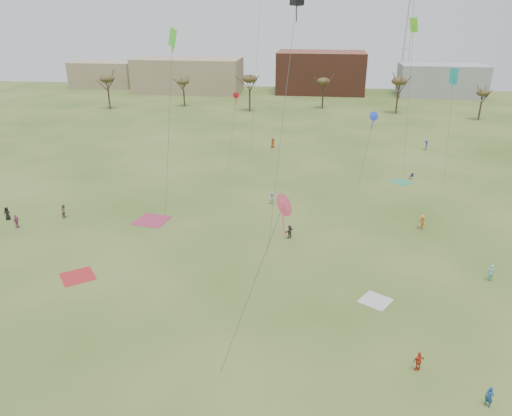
# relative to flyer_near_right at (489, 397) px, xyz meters

# --- Properties ---
(ground) EXTENTS (260.00, 260.00, 0.00)m
(ground) POSITION_rel_flyer_near_right_xyz_m (-17.62, 6.03, -0.76)
(ground) COLOR #305019
(ground) RESTS_ON ground
(flyer_near_right) EXTENTS (0.64, 0.65, 1.51)m
(flyer_near_right) POSITION_rel_flyer_near_right_xyz_m (0.00, 0.00, 0.00)
(flyer_near_right) COLOR navy
(flyer_near_right) RESTS_ON ground
(spectator_fore_a) EXTENTS (0.98, 0.66, 1.55)m
(spectator_fore_a) POSITION_rel_flyer_near_right_xyz_m (-3.92, 2.84, 0.02)
(spectator_fore_a) COLOR red
(spectator_fore_a) RESTS_ON ground
(spectator_fore_b) EXTENTS (0.68, 0.86, 1.74)m
(spectator_fore_b) POSITION_rel_flyer_near_right_xyz_m (-42.33, 24.96, 0.11)
(spectator_fore_b) COLOR #826652
(spectator_fore_b) RESTS_ON ground
(spectator_fore_c) EXTENTS (1.20, 1.42, 1.54)m
(spectator_fore_c) POSITION_rel_flyer_near_right_xyz_m (-14.51, 23.02, 0.01)
(spectator_fore_c) COLOR #4F3D38
(spectator_fore_c) RESTS_ON ground
(flyer_mid_a) EXTENTS (0.90, 0.70, 1.63)m
(flyer_mid_a) POSITION_rel_flyer_near_right_xyz_m (-48.89, 23.40, 0.06)
(flyer_mid_a) COLOR black
(flyer_mid_a) RESTS_ON ground
(flyer_mid_b) EXTENTS (1.08, 1.32, 1.78)m
(flyer_mid_b) POSITION_rel_flyer_near_right_xyz_m (0.59, 27.48, 0.13)
(flyer_mid_b) COLOR orange
(flyer_mid_b) RESTS_ON ground
(flyer_mid_c) EXTENTS (0.69, 0.54, 1.67)m
(flyer_mid_c) POSITION_rel_flyer_near_right_xyz_m (4.92, 16.42, 0.08)
(flyer_mid_c) COLOR #76BDC5
(flyer_mid_c) RESTS_ON ground
(spectator_mid_d) EXTENTS (0.50, 1.00, 1.65)m
(spectator_mid_d) POSITION_rel_flyer_near_right_xyz_m (-46.39, 21.38, 0.07)
(spectator_mid_d) COLOR #AF498A
(spectator_mid_d) RESTS_ON ground
(spectator_mid_e) EXTENTS (0.88, 0.76, 1.55)m
(spectator_mid_e) POSITION_rel_flyer_near_right_xyz_m (-17.54, 32.81, 0.02)
(spectator_mid_e) COLOR silver
(spectator_mid_e) RESTS_ON ground
(flyer_far_b) EXTENTS (0.97, 1.05, 1.81)m
(flyer_far_b) POSITION_rel_flyer_near_right_xyz_m (-20.33, 60.63, 0.15)
(flyer_far_b) COLOR #9D3D1B
(flyer_far_b) RESTS_ON ground
(flyer_far_c) EXTENTS (0.90, 1.25, 1.75)m
(flyer_far_c) POSITION_rel_flyer_near_right_xyz_m (7.47, 62.94, 0.12)
(flyer_far_c) COLOR navy
(flyer_far_c) RESTS_ON ground
(blanket_red) EXTENTS (4.09, 4.09, 0.03)m
(blanket_red) POSITION_rel_flyer_near_right_xyz_m (-34.07, 11.78, -0.75)
(blanket_red) COLOR #AB2225
(blanket_red) RESTS_ON ground
(blanket_cream) EXTENTS (3.31, 3.31, 0.03)m
(blanket_cream) POSITION_rel_flyer_near_right_xyz_m (-6.07, 11.43, -0.75)
(blanket_cream) COLOR beige
(blanket_cream) RESTS_ON ground
(blanket_plum) EXTENTS (4.34, 4.34, 0.03)m
(blanket_plum) POSITION_rel_flyer_near_right_xyz_m (-31.43, 25.51, -0.75)
(blanket_plum) COLOR #9C304D
(blanket_plum) RESTS_ON ground
(blanket_olive) EXTENTS (3.78, 3.78, 0.03)m
(blanket_olive) POSITION_rel_flyer_near_right_xyz_m (0.67, 44.01, -0.75)
(blanket_olive) COLOR #338E61
(blanket_olive) RESTS_ON ground
(camp_chair_right) EXTENTS (0.70, 0.68, 0.87)m
(camp_chair_right) POSITION_rel_flyer_near_right_xyz_m (2.22, 45.75, -0.50)
(camp_chair_right) COLOR #18163D
(camp_chair_right) RESTS_ON ground
(kites_aloft) EXTENTS (72.83, 55.24, 27.89)m
(kites_aloft) POSITION_rel_flyer_near_right_xyz_m (-17.14, 33.15, 21.45)
(kites_aloft) COLOR #AF121F
(kites_aloft) RESTS_ON ground
(tree_line) EXTENTS (117.44, 49.32, 8.91)m
(tree_line) POSITION_rel_flyer_near_right_xyz_m (-20.46, 85.15, 6.33)
(tree_line) COLOR #3A2B1E
(tree_line) RESTS_ON ground
(building_tan) EXTENTS (32.00, 14.00, 10.00)m
(building_tan) POSITION_rel_flyer_near_right_xyz_m (-52.62, 121.03, 4.24)
(building_tan) COLOR #937F60
(building_tan) RESTS_ON ground
(building_brick) EXTENTS (26.00, 16.00, 12.00)m
(building_brick) POSITION_rel_flyer_near_right_xyz_m (-12.62, 126.03, 5.24)
(building_brick) COLOR brown
(building_brick) RESTS_ON ground
(building_grey) EXTENTS (24.00, 12.00, 9.00)m
(building_grey) POSITION_rel_flyer_near_right_xyz_m (22.38, 124.03, 3.74)
(building_grey) COLOR gray
(building_grey) RESTS_ON ground
(building_tan_west) EXTENTS (20.00, 12.00, 8.00)m
(building_tan_west) POSITION_rel_flyer_near_right_xyz_m (-82.62, 128.03, 3.24)
(building_tan_west) COLOR #937F60
(building_tan_west) RESTS_ON ground
(radio_tower) EXTENTS (1.51, 1.72, 41.00)m
(radio_tower) POSITION_rel_flyer_near_right_xyz_m (12.38, 131.03, 18.45)
(radio_tower) COLOR #9EA3A8
(radio_tower) RESTS_ON ground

